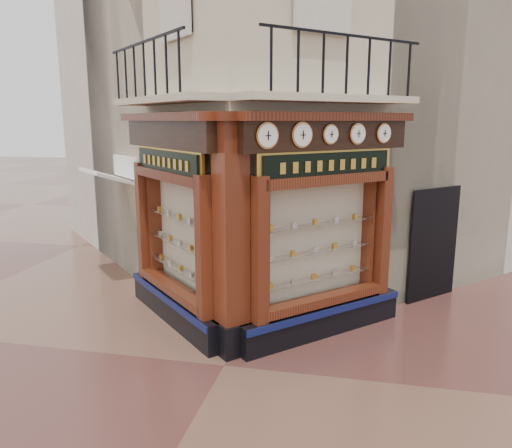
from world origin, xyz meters
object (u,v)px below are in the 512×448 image
(corner_pilaster, at_px, (231,240))
(signboard_left, at_px, (167,162))
(clock_e, at_px, (383,133))
(clock_b, at_px, (302,135))
(clock_d, at_px, (357,134))
(clock_c, at_px, (330,134))
(signboard_right, at_px, (329,165))
(awning, at_px, (114,280))
(clock_a, at_px, (267,136))

(corner_pilaster, height_order, signboard_left, corner_pilaster)
(clock_e, bearing_deg, corner_pilaster, 171.69)
(clock_b, relative_size, clock_d, 1.13)
(clock_c, distance_m, signboard_left, 2.99)
(clock_c, bearing_deg, signboard_left, 132.42)
(clock_d, relative_size, clock_e, 1.04)
(signboard_right, bearing_deg, clock_c, -124.91)
(clock_e, relative_size, awning, 0.22)
(clock_b, xyz_separation_m, signboard_right, (0.40, 0.56, -0.52))
(clock_b, distance_m, clock_d, 1.21)
(signboard_right, bearing_deg, clock_b, -170.69)
(signboard_left, relative_size, signboard_right, 0.96)
(clock_b, bearing_deg, clock_a, 180.00)
(clock_a, xyz_separation_m, clock_c, (0.90, 0.90, 0.00))
(clock_a, bearing_deg, clock_e, 0.00)
(signboard_left, bearing_deg, corner_pilaster, -169.75)
(clock_c, height_order, signboard_right, clock_c)
(corner_pilaster, distance_m, signboard_right, 2.12)
(awning, height_order, signboard_left, signboard_left)
(clock_b, xyz_separation_m, awning, (-4.90, 2.67, -3.62))
(clock_e, bearing_deg, awning, 122.58)
(clock_a, relative_size, awning, 0.25)
(clock_b, height_order, awning, clock_b)
(corner_pilaster, xyz_separation_m, signboard_left, (-1.46, 1.01, 1.15))
(signboard_right, bearing_deg, clock_e, -5.38)
(clock_b, height_order, signboard_right, clock_b)
(clock_a, height_order, clock_b, clock_b)
(signboard_left, height_order, signboard_right, signboard_right)
(clock_c, xyz_separation_m, signboard_left, (-2.95, 0.13, -0.52))
(clock_a, bearing_deg, corner_pilaster, 133.61)
(clock_c, xyz_separation_m, awning, (-5.32, 2.25, -3.62))
(clock_b, xyz_separation_m, signboard_left, (-2.52, 0.56, -0.52))
(corner_pilaster, distance_m, awning, 5.32)
(clock_c, bearing_deg, clock_a, 180.00)
(clock_d, xyz_separation_m, signboard_right, (-0.46, -0.30, -0.52))
(clock_a, relative_size, clock_b, 0.99)
(clock_b, bearing_deg, signboard_right, 9.31)
(clock_c, bearing_deg, corner_pilaster, 165.68)
(corner_pilaster, bearing_deg, clock_c, -14.32)
(clock_c, bearing_deg, awning, 112.08)
(clock_c, bearing_deg, clock_e, 0.00)
(corner_pilaster, bearing_deg, awning, 95.79)
(signboard_left, bearing_deg, clock_c, -137.58)
(clock_d, height_order, signboard_right, clock_d)
(corner_pilaster, relative_size, signboard_left, 1.96)
(awning, height_order, signboard_right, signboard_right)
(signboard_left, bearing_deg, clock_d, -129.92)
(awning, distance_m, signboard_right, 6.50)
(clock_b, height_order, clock_d, clock_b)
(clock_c, height_order, signboard_left, clock_c)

